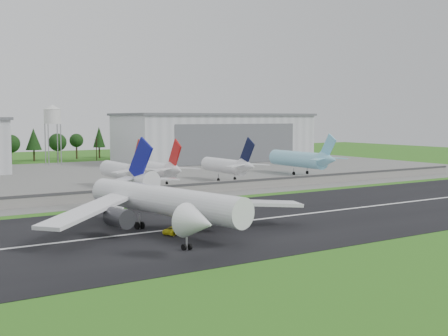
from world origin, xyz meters
TOP-DOWN VIEW (x-y plane):
  - ground at (0.00, 0.00)m, footprint 600.00×600.00m
  - runway at (0.00, 10.00)m, footprint 320.00×60.00m
  - runway_centerline at (0.00, 10.00)m, footprint 220.00×1.00m
  - apron at (0.00, 120.00)m, footprint 320.00×150.00m
  - blast_fence at (0.00, 54.99)m, footprint 240.00×0.61m
  - hangar_east at (75.00, 164.92)m, footprint 102.00×47.00m
  - water_tower at (-5.00, 185.00)m, footprint 8.40×8.40m
  - utility_poles at (0.00, 200.00)m, footprint 230.00×3.00m
  - treeline at (0.00, 215.00)m, footprint 320.00×16.00m
  - main_airliner at (-29.71, 9.58)m, footprint 55.76×58.72m
  - ground_vehicle at (-29.25, 5.71)m, footprint 6.01×4.47m
  - parked_jet_red_a at (-11.55, 76.54)m, footprint 7.36×31.29m
  - parked_jet_red_b at (0.74, 76.52)m, footprint 7.36×31.29m
  - parked_jet_navy at (28.13, 76.52)m, footprint 7.36×31.29m
  - parked_jet_skyblue at (66.47, 81.61)m, footprint 7.36×37.29m

SIDE VIEW (x-z plane):
  - ground at x=0.00m, z-range 0.00..0.00m
  - utility_poles at x=0.00m, z-range -6.00..6.00m
  - treeline at x=0.00m, z-range -11.00..11.00m
  - runway at x=0.00m, z-range 0.00..0.10m
  - apron at x=0.00m, z-range 0.00..0.10m
  - runway_centerline at x=0.00m, z-range 0.10..0.12m
  - ground_vehicle at x=-29.25m, z-range 0.10..1.62m
  - blast_fence at x=0.00m, z-range 0.06..3.56m
  - main_airliner at x=-29.71m, z-range -4.19..13.98m
  - parked_jet_red_b at x=0.74m, z-range -2.28..14.13m
  - parked_jet_navy at x=28.13m, z-range -2.28..14.13m
  - parked_jet_red_a at x=-11.55m, z-range -2.23..14.30m
  - parked_jet_skyblue at x=66.47m, z-range -2.06..14.95m
  - hangar_east at x=75.00m, z-range 0.03..25.23m
  - water_tower at x=-5.00m, z-range 9.85..39.25m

